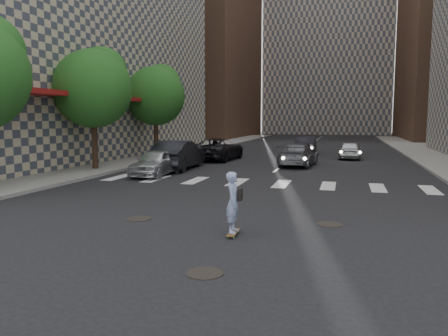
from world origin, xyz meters
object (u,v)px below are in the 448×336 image
Objects in this scene: silver_sedan at (156,162)px; traffic_car_c at (218,149)px; traffic_car_d at (350,150)px; tree_b at (95,85)px; skateboarder at (234,202)px; traffic_car_b at (298,155)px; traffic_car_e at (306,145)px; tree_c at (157,93)px; traffic_car_a at (178,155)px.

traffic_car_c is (0.66, 8.76, 0.08)m from silver_sedan.
silver_sedan reaches higher than traffic_car_d.
tree_b is 15.61m from skateboarder.
traffic_car_b is 8.88m from traffic_car_e.
traffic_car_e is (-3.37, 3.35, 0.08)m from traffic_car_d.
traffic_car_d is at bearing -156.28° from traffic_car_c.
tree_c reaches higher than silver_sedan.
tree_b is at bearing -90.00° from tree_c.
traffic_car_a is at bearing -56.79° from tree_c.
tree_b is at bearing 62.68° from traffic_car_c.
traffic_car_a is 5.90m from traffic_car_c.
traffic_car_e is at bearing -83.39° from traffic_car_b.
traffic_car_a reaches higher than traffic_car_c.
traffic_car_e is at bearing -42.99° from traffic_car_d.
tree_c is at bearing 112.86° from silver_sedan.
tree_b reaches higher than traffic_car_d.
tree_c is 1.23× the size of traffic_car_c.
traffic_car_c is at bearing 22.04° from traffic_car_d.
tree_b reaches higher than silver_sedan.
skateboarder is 0.36× the size of traffic_car_e.
traffic_car_e is (6.05, 12.47, -0.10)m from traffic_car_a.
traffic_car_a is 1.07× the size of traffic_car_b.
traffic_car_a is (4.02, -6.14, -3.83)m from tree_c.
traffic_car_d is at bearing -114.36° from traffic_car_b.
traffic_car_e is (-0.44, 25.23, -0.11)m from skateboarder.
silver_sedan is at bearing 53.53° from traffic_car_d.
tree_c is 8.27m from traffic_car_a.
silver_sedan is 8.79m from traffic_car_c.
traffic_car_c is at bearing 84.88° from silver_sedan.
tree_b is 1.77× the size of traffic_car_d.
silver_sedan is at bearing 50.02° from traffic_car_b.
tree_b reaches higher than traffic_car_b.
traffic_car_a is 7.29m from traffic_car_b.
traffic_car_d is at bearing 50.91° from silver_sedan.
tree_c is 11.39m from traffic_car_b.
traffic_car_a is (0.06, 2.89, 0.15)m from silver_sedan.
traffic_car_b is 6.19m from traffic_car_c.
traffic_car_b is at bearing -152.90° from traffic_car_a.
traffic_car_c is at bearing 104.71° from skateboarder.
traffic_car_a is 13.11m from traffic_car_d.
tree_c is at bearing -59.16° from traffic_car_a.
tree_c is 10.63m from silver_sedan.
tree_b is at bearing 131.12° from skateboarder.
traffic_car_e is (6.12, 15.36, 0.05)m from silver_sedan.
traffic_car_d is (8.82, 3.25, -0.11)m from traffic_car_c.
silver_sedan is at bearing 120.75° from skateboarder.
silver_sedan is (3.95, -9.03, -3.98)m from tree_c.
tree_b reaches higher than traffic_car_a.
traffic_car_e is (-0.30, 8.88, 0.04)m from traffic_car_b.
skateboarder is (10.51, -10.90, -3.82)m from tree_b.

